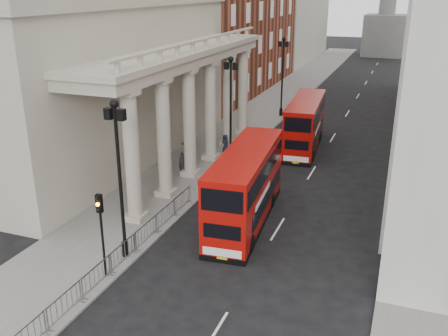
# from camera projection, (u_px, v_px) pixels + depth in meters

# --- Properties ---
(ground) EXTENTS (260.00, 260.00, 0.00)m
(ground) POSITION_uv_depth(u_px,v_px,m) (91.00, 303.00, 22.44)
(ground) COLOR black
(ground) RESTS_ON ground
(sidewalk_west) EXTENTS (6.00, 140.00, 0.12)m
(sidewalk_west) POSITION_uv_depth(u_px,v_px,m) (242.00, 128.00, 49.75)
(sidewalk_west) COLOR slate
(sidewalk_west) RESTS_ON ground
(sidewalk_east) EXTENTS (3.00, 140.00, 0.12)m
(sidewalk_east) POSITION_uv_depth(u_px,v_px,m) (418.00, 145.00, 44.27)
(sidewalk_east) COLOR slate
(sidewalk_east) RESTS_ON ground
(kerb) EXTENTS (0.20, 140.00, 0.14)m
(kerb) POSITION_uv_depth(u_px,v_px,m) (271.00, 131.00, 48.77)
(kerb) COLOR slate
(kerb) RESTS_ON ground
(portico_building) EXTENTS (9.00, 28.00, 12.00)m
(portico_building) POSITION_uv_depth(u_px,v_px,m) (105.00, 85.00, 39.66)
(portico_building) COLOR #A09A86
(portico_building) RESTS_ON ground
(brick_building) EXTENTS (9.00, 32.00, 22.00)m
(brick_building) POSITION_uv_depth(u_px,v_px,m) (233.00, 5.00, 64.28)
(brick_building) COLOR maroon
(brick_building) RESTS_ON ground
(west_building_far) EXTENTS (9.00, 30.00, 20.00)m
(west_building_far) POSITION_uv_depth(u_px,v_px,m) (291.00, 5.00, 92.72)
(west_building_far) COLOR #A09A86
(west_building_far) RESTS_ON ground
(lamp_post_south) EXTENTS (1.05, 0.44, 8.32)m
(lamp_post_south) POSITION_uv_depth(u_px,v_px,m) (119.00, 170.00, 24.46)
(lamp_post_south) COLOR black
(lamp_post_south) RESTS_ON sidewalk_west
(lamp_post_mid) EXTENTS (1.05, 0.44, 8.32)m
(lamp_post_mid) POSITION_uv_depth(u_px,v_px,m) (231.00, 103.00, 38.50)
(lamp_post_mid) COLOR black
(lamp_post_mid) RESTS_ON sidewalk_west
(lamp_post_north) EXTENTS (1.05, 0.44, 8.32)m
(lamp_post_north) POSITION_uv_depth(u_px,v_px,m) (283.00, 71.00, 52.55)
(lamp_post_north) COLOR black
(lamp_post_north) RESTS_ON sidewalk_west
(traffic_light) EXTENTS (0.28, 0.33, 4.30)m
(traffic_light) POSITION_uv_depth(u_px,v_px,m) (101.00, 220.00, 23.27)
(traffic_light) COLOR black
(traffic_light) RESTS_ON sidewalk_west
(crowd_barriers) EXTENTS (0.50, 18.75, 1.10)m
(crowd_barriers) POSITION_uv_depth(u_px,v_px,m) (110.00, 264.00, 24.28)
(crowd_barriers) COLOR gray
(crowd_barriers) RESTS_ON sidewalk_west
(bus_near) EXTENTS (3.37, 10.51, 4.46)m
(bus_near) POSITION_uv_depth(u_px,v_px,m) (246.00, 185.00, 29.43)
(bus_near) COLOR #A70B07
(bus_near) RESTS_ON ground
(bus_far) EXTENTS (3.23, 10.13, 4.30)m
(bus_far) POSITION_uv_depth(u_px,v_px,m) (305.00, 123.00, 43.03)
(bus_far) COLOR #980A07
(bus_far) RESTS_ON ground
(pedestrian_a) EXTENTS (0.72, 0.60, 1.68)m
(pedestrian_a) POSITION_uv_depth(u_px,v_px,m) (183.00, 163.00, 37.12)
(pedestrian_a) COLOR black
(pedestrian_a) RESTS_ON sidewalk_west
(pedestrian_b) EXTENTS (0.99, 0.85, 1.75)m
(pedestrian_b) POSITION_uv_depth(u_px,v_px,m) (186.00, 144.00, 41.43)
(pedestrian_b) COLOR black
(pedestrian_b) RESTS_ON sidewalk_west
(pedestrian_c) EXTENTS (0.87, 0.72, 1.52)m
(pedestrian_c) POSITION_uv_depth(u_px,v_px,m) (225.00, 143.00, 42.13)
(pedestrian_c) COLOR black
(pedestrian_c) RESTS_ON sidewalk_west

